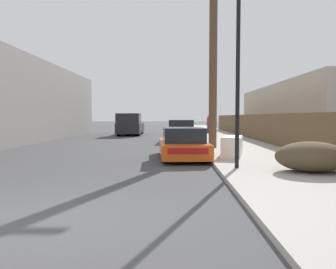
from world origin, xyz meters
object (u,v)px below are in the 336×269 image
(street_lamp, at_px, (238,67))
(car_parked_mid, at_px, (182,131))
(pedestrian, at_px, (209,124))
(pickup_truck, at_px, (130,124))
(discarded_fridge, at_px, (232,146))
(brush_pile, at_px, (311,157))
(utility_pole, at_px, (213,59))
(parked_sports_car_red, at_px, (183,144))

(street_lamp, bearing_deg, car_parked_mid, 96.51)
(pedestrian, bearing_deg, car_parked_mid, -107.46)
(car_parked_mid, distance_m, pickup_truck, 8.28)
(street_lamp, bearing_deg, discarded_fridge, 82.65)
(pickup_truck, distance_m, brush_pile, 21.09)
(car_parked_mid, bearing_deg, utility_pole, -73.93)
(brush_pile, bearing_deg, utility_pole, 105.32)
(car_parked_mid, distance_m, street_lamp, 12.34)
(pickup_truck, bearing_deg, street_lamp, 105.61)
(car_parked_mid, height_order, pedestrian, pedestrian)
(car_parked_mid, bearing_deg, pedestrian, 74.77)
(car_parked_mid, distance_m, utility_pole, 6.91)
(utility_pole, distance_m, street_lamp, 6.52)
(parked_sports_car_red, bearing_deg, brush_pile, -50.71)
(pickup_truck, height_order, pedestrian, pickup_truck)
(discarded_fridge, bearing_deg, utility_pole, 110.47)
(pickup_truck, distance_m, pedestrian, 7.17)
(utility_pole, height_order, pedestrian, utility_pole)
(parked_sports_car_red, height_order, brush_pile, parked_sports_car_red)
(discarded_fridge, relative_size, parked_sports_car_red, 0.46)
(brush_pile, bearing_deg, parked_sports_car_red, 133.22)
(parked_sports_car_red, distance_m, car_parked_mid, 8.95)
(street_lamp, height_order, brush_pile, street_lamp)
(utility_pole, bearing_deg, pickup_truck, 114.50)
(car_parked_mid, xyz_separation_m, pickup_truck, (-4.38, 7.02, 0.28))
(parked_sports_car_red, bearing_deg, street_lamp, -67.68)
(discarded_fridge, bearing_deg, street_lamp, -83.27)
(car_parked_mid, bearing_deg, parked_sports_car_red, -88.71)
(parked_sports_car_red, bearing_deg, car_parked_mid, 85.13)
(car_parked_mid, bearing_deg, brush_pile, -73.11)
(discarded_fridge, height_order, pedestrian, pedestrian)
(car_parked_mid, relative_size, pickup_truck, 0.82)
(pickup_truck, distance_m, street_lamp, 20.02)
(utility_pole, height_order, street_lamp, utility_pole)
(street_lamp, distance_m, pedestrian, 20.60)
(utility_pole, relative_size, street_lamp, 1.64)
(brush_pile, bearing_deg, street_lamp, 163.11)
(pickup_truck, height_order, utility_pole, utility_pole)
(brush_pile, xyz_separation_m, pedestrian, (-0.65, 21.04, 0.45))
(utility_pole, height_order, brush_pile, utility_pole)
(discarded_fridge, relative_size, pickup_truck, 0.35)
(car_parked_mid, distance_m, brush_pile, 13.04)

